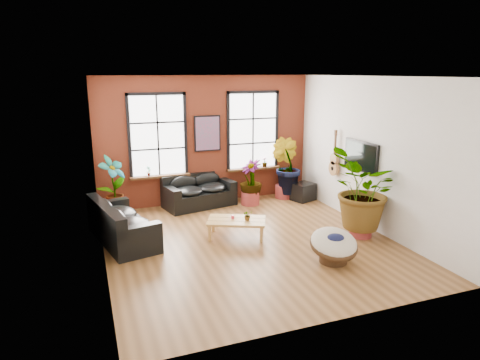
% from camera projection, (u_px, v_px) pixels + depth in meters
% --- Properties ---
extents(room, '(6.04, 6.54, 3.54)m').
position_uv_depth(room, '(247.00, 162.00, 8.98)').
color(room, brown).
rests_on(room, ground).
extents(sofa_back, '(2.05, 1.29, 0.87)m').
position_uv_depth(sofa_back, '(198.00, 192.00, 11.72)').
color(sofa_back, black).
rests_on(sofa_back, ground).
extents(sofa_left, '(1.40, 2.37, 0.88)m').
position_uv_depth(sofa_left, '(120.00, 224.00, 9.22)').
color(sofa_left, black).
rests_on(sofa_left, ground).
extents(coffee_table, '(1.45, 1.19, 0.49)m').
position_uv_depth(coffee_table, '(237.00, 222.00, 9.49)').
color(coffee_table, '#BD8C44').
rests_on(coffee_table, ground).
extents(papasan_chair, '(1.06, 1.07, 0.69)m').
position_uv_depth(papasan_chair, '(334.00, 245.00, 8.22)').
color(papasan_chair, '#432B18').
rests_on(papasan_chair, ground).
extents(poster, '(0.74, 0.06, 0.98)m').
position_uv_depth(poster, '(207.00, 133.00, 11.69)').
color(poster, black).
rests_on(poster, room).
extents(tv_wall_unit, '(0.13, 1.86, 1.20)m').
position_uv_depth(tv_wall_unit, '(353.00, 158.00, 10.42)').
color(tv_wall_unit, black).
rests_on(tv_wall_unit, room).
extents(media_box, '(0.73, 0.67, 0.50)m').
position_uv_depth(media_box, '(303.00, 192.00, 12.24)').
color(media_box, black).
rests_on(media_box, ground).
extents(pot_back_left, '(0.50, 0.50, 0.35)m').
position_uv_depth(pot_back_left, '(114.00, 211.00, 10.81)').
color(pot_back_left, '#9B3432').
rests_on(pot_back_left, ground).
extents(pot_back_right, '(0.65, 0.65, 0.38)m').
position_uv_depth(pot_back_right, '(284.00, 191.00, 12.51)').
color(pot_back_right, '#9B3432').
rests_on(pot_back_right, ground).
extents(pot_right_wall, '(0.50, 0.50, 0.37)m').
position_uv_depth(pot_right_wall, '(361.00, 228.00, 9.57)').
color(pot_right_wall, '#9B3432').
rests_on(pot_right_wall, ground).
extents(pot_mid, '(0.66, 0.66, 0.37)m').
position_uv_depth(pot_mid, '(250.00, 198.00, 11.88)').
color(pot_mid, '#9B3432').
rests_on(pot_mid, ground).
extents(floor_plant_back_left, '(0.91, 0.90, 1.45)m').
position_uv_depth(floor_plant_back_left, '(113.00, 184.00, 10.65)').
color(floor_plant_back_left, '#103E14').
rests_on(floor_plant_back_left, ground).
extents(floor_plant_back_right, '(1.05, 1.11, 1.60)m').
position_uv_depth(floor_plant_back_right, '(286.00, 166.00, 12.31)').
color(floor_plant_back_right, '#103E14').
rests_on(floor_plant_back_right, ground).
extents(floor_plant_right_wall, '(2.14, 2.17, 1.82)m').
position_uv_depth(floor_plant_right_wall, '(364.00, 191.00, 9.34)').
color(floor_plant_right_wall, '#103E14').
rests_on(floor_plant_right_wall, ground).
extents(floor_plant_mid, '(0.80, 0.80, 1.11)m').
position_uv_depth(floor_plant_mid, '(251.00, 180.00, 11.77)').
color(floor_plant_mid, '#103E14').
rests_on(floor_plant_mid, ground).
extents(table_plant, '(0.22, 0.19, 0.23)m').
position_uv_depth(table_plant, '(248.00, 215.00, 9.42)').
color(table_plant, '#103E14').
rests_on(table_plant, coffee_table).
extents(sill_plant_left, '(0.17, 0.17, 0.27)m').
position_uv_depth(sill_plant_left, '(149.00, 171.00, 11.31)').
color(sill_plant_left, '#103E14').
rests_on(sill_plant_left, room).
extents(sill_plant_right, '(0.19, 0.19, 0.27)m').
position_uv_depth(sill_plant_right, '(265.00, 162.00, 12.44)').
color(sill_plant_right, '#103E14').
rests_on(sill_plant_right, room).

